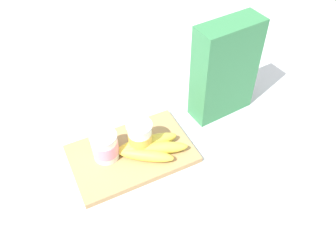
# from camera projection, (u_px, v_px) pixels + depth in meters

# --- Properties ---
(ground_plane) EXTENTS (2.40, 2.40, 0.00)m
(ground_plane) POSITION_uv_depth(u_px,v_px,m) (132.00, 156.00, 0.94)
(ground_plane) COLOR silver
(cutting_board) EXTENTS (0.33, 0.21, 0.02)m
(cutting_board) POSITION_uv_depth(u_px,v_px,m) (132.00, 154.00, 0.93)
(cutting_board) COLOR tan
(cutting_board) RESTS_ON ground_plane
(cereal_box) EXTENTS (0.19, 0.09, 0.30)m
(cereal_box) POSITION_uv_depth(u_px,v_px,m) (225.00, 70.00, 0.96)
(cereal_box) COLOR #38844C
(cereal_box) RESTS_ON ground_plane
(yogurt_cup_front) EXTENTS (0.07, 0.07, 0.08)m
(yogurt_cup_front) POSITION_uv_depth(u_px,v_px,m) (105.00, 146.00, 0.89)
(yogurt_cup_front) COLOR white
(yogurt_cup_front) RESTS_ON cutting_board
(yogurt_cup_back) EXTENTS (0.07, 0.07, 0.09)m
(yogurt_cup_back) POSITION_uv_depth(u_px,v_px,m) (140.00, 137.00, 0.90)
(yogurt_cup_back) COLOR white
(yogurt_cup_back) RESTS_ON cutting_board
(banana_bunch) EXTENTS (0.19, 0.12, 0.04)m
(banana_bunch) POSITION_uv_depth(u_px,v_px,m) (149.00, 148.00, 0.91)
(banana_bunch) COLOR yellow
(banana_bunch) RESTS_ON cutting_board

